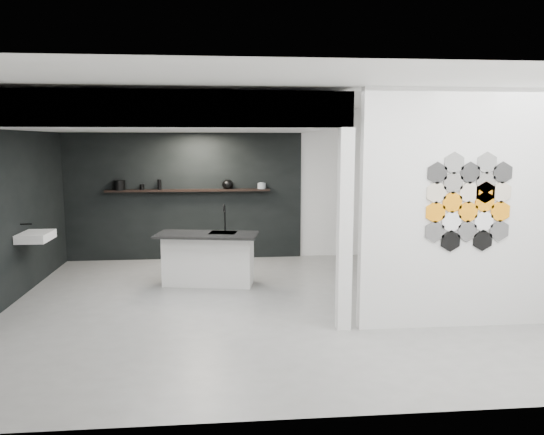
{
  "coord_description": "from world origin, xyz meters",
  "views": [
    {
      "loc": [
        -0.58,
        -6.92,
        2.2
      ],
      "look_at": [
        0.1,
        0.3,
        1.15
      ],
      "focal_mm": 35.0,
      "sensor_mm": 36.0,
      "label": 1
    }
  ],
  "objects_px": {
    "kettle": "(228,184)",
    "kitchen_island": "(208,258)",
    "glass_bowl": "(262,186)",
    "utensil_cup": "(142,187)",
    "glass_vase": "(262,185)",
    "bottle_dark": "(159,185)",
    "partition_panel": "(463,210)",
    "stockpot": "(119,185)",
    "wall_basin": "(36,236)"
  },
  "relations": [
    {
      "from": "glass_vase",
      "to": "glass_bowl",
      "type": "bearing_deg",
      "value": 0.0
    },
    {
      "from": "stockpot",
      "to": "bottle_dark",
      "type": "height_order",
      "value": "bottle_dark"
    },
    {
      "from": "wall_basin",
      "to": "kettle",
      "type": "height_order",
      "value": "kettle"
    },
    {
      "from": "wall_basin",
      "to": "glass_vase",
      "type": "relative_size",
      "value": 5.02
    },
    {
      "from": "partition_panel",
      "to": "glass_bowl",
      "type": "bearing_deg",
      "value": 118.23
    },
    {
      "from": "glass_vase",
      "to": "partition_panel",
      "type": "bearing_deg",
      "value": -61.77
    },
    {
      "from": "bottle_dark",
      "to": "partition_panel",
      "type": "bearing_deg",
      "value": -44.42
    },
    {
      "from": "partition_panel",
      "to": "stockpot",
      "type": "distance_m",
      "value": 6.05
    },
    {
      "from": "glass_vase",
      "to": "utensil_cup",
      "type": "relative_size",
      "value": 1.2
    },
    {
      "from": "partition_panel",
      "to": "stockpot",
      "type": "height_order",
      "value": "partition_panel"
    },
    {
      "from": "kettle",
      "to": "glass_vase",
      "type": "distance_m",
      "value": 0.63
    },
    {
      "from": "kitchen_island",
      "to": "utensil_cup",
      "type": "distance_m",
      "value": 2.34
    },
    {
      "from": "bottle_dark",
      "to": "utensil_cup",
      "type": "height_order",
      "value": "bottle_dark"
    },
    {
      "from": "stockpot",
      "to": "utensil_cup",
      "type": "bearing_deg",
      "value": 0.0
    },
    {
      "from": "partition_panel",
      "to": "glass_bowl",
      "type": "relative_size",
      "value": 18.48
    },
    {
      "from": "bottle_dark",
      "to": "utensil_cup",
      "type": "xyz_separation_m",
      "value": [
        -0.31,
        0.0,
        -0.04
      ]
    },
    {
      "from": "glass_bowl",
      "to": "glass_vase",
      "type": "distance_m",
      "value": 0.01
    },
    {
      "from": "kettle",
      "to": "kitchen_island",
      "type": "bearing_deg",
      "value": -118.23
    },
    {
      "from": "partition_panel",
      "to": "stockpot",
      "type": "relative_size",
      "value": 12.85
    },
    {
      "from": "partition_panel",
      "to": "utensil_cup",
      "type": "bearing_deg",
      "value": 137.76
    },
    {
      "from": "kettle",
      "to": "glass_vase",
      "type": "bearing_deg",
      "value": -17.66
    },
    {
      "from": "kitchen_island",
      "to": "glass_vase",
      "type": "distance_m",
      "value": 2.22
    },
    {
      "from": "utensil_cup",
      "to": "glass_vase",
      "type": "bearing_deg",
      "value": 0.0
    },
    {
      "from": "wall_basin",
      "to": "stockpot",
      "type": "relative_size",
      "value": 2.75
    },
    {
      "from": "wall_basin",
      "to": "bottle_dark",
      "type": "distance_m",
      "value": 2.63
    },
    {
      "from": "partition_panel",
      "to": "stockpot",
      "type": "bearing_deg",
      "value": 140.33
    },
    {
      "from": "glass_bowl",
      "to": "utensil_cup",
      "type": "xyz_separation_m",
      "value": [
        -2.18,
        0.0,
        -0.0
      ]
    },
    {
      "from": "partition_panel",
      "to": "kitchen_island",
      "type": "height_order",
      "value": "partition_panel"
    },
    {
      "from": "partition_panel",
      "to": "glass_vase",
      "type": "bearing_deg",
      "value": 118.23
    },
    {
      "from": "partition_panel",
      "to": "kitchen_island",
      "type": "distance_m",
      "value": 3.82
    },
    {
      "from": "kettle",
      "to": "partition_panel",
      "type": "bearing_deg",
      "value": -72.68
    },
    {
      "from": "bottle_dark",
      "to": "wall_basin",
      "type": "bearing_deg",
      "value": -126.37
    },
    {
      "from": "stockpot",
      "to": "kettle",
      "type": "relative_size",
      "value": 1.05
    },
    {
      "from": "kitchen_island",
      "to": "stockpot",
      "type": "bearing_deg",
      "value": 143.59
    },
    {
      "from": "kettle",
      "to": "bottle_dark",
      "type": "height_order",
      "value": "bottle_dark"
    },
    {
      "from": "kettle",
      "to": "utensil_cup",
      "type": "distance_m",
      "value": 1.55
    },
    {
      "from": "partition_panel",
      "to": "kettle",
      "type": "xyz_separation_m",
      "value": [
        -2.7,
        3.87,
        0.01
      ]
    },
    {
      "from": "wall_basin",
      "to": "utensil_cup",
      "type": "distance_m",
      "value": 2.45
    },
    {
      "from": "kitchen_island",
      "to": "bottle_dark",
      "type": "distance_m",
      "value": 2.21
    },
    {
      "from": "kitchen_island",
      "to": "bottle_dark",
      "type": "bearing_deg",
      "value": 128.18
    },
    {
      "from": "kitchen_island",
      "to": "bottle_dark",
      "type": "height_order",
      "value": "bottle_dark"
    },
    {
      "from": "kettle",
      "to": "stockpot",
      "type": "bearing_deg",
      "value": 162.34
    },
    {
      "from": "wall_basin",
      "to": "glass_bowl",
      "type": "height_order",
      "value": "glass_bowl"
    },
    {
      "from": "glass_vase",
      "to": "bottle_dark",
      "type": "bearing_deg",
      "value": 180.0
    },
    {
      "from": "kitchen_island",
      "to": "kettle",
      "type": "relative_size",
      "value": 7.87
    },
    {
      "from": "wall_basin",
      "to": "glass_bowl",
      "type": "distance_m",
      "value": 4.0
    },
    {
      "from": "partition_panel",
      "to": "glass_vase",
      "type": "relative_size",
      "value": 23.43
    },
    {
      "from": "stockpot",
      "to": "glass_vase",
      "type": "xyz_separation_m",
      "value": [
        2.59,
        0.0,
        -0.03
      ]
    },
    {
      "from": "utensil_cup",
      "to": "wall_basin",
      "type": "bearing_deg",
      "value": -120.32
    },
    {
      "from": "stockpot",
      "to": "glass_vase",
      "type": "bearing_deg",
      "value": 0.0
    }
  ]
}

